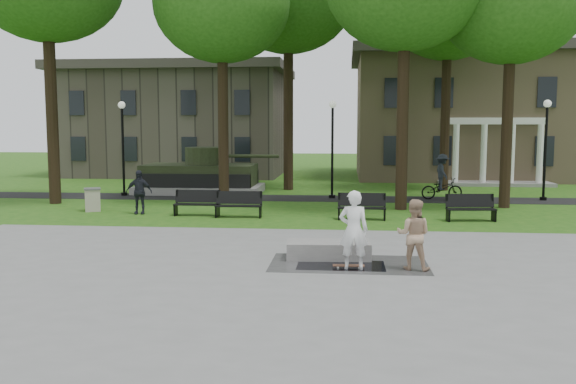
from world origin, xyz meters
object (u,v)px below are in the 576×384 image
object	(u,v)px
friend_watching	(414,234)
cyclist	(442,181)
park_bench_0	(197,202)
skateboarder	(354,230)
concrete_block	(329,250)
trash_bin	(93,199)

from	to	relation	value
friend_watching	cyclist	xyz separation A→B (m)	(2.92, 14.76, 0.00)
friend_watching	park_bench_0	world-z (taller)	friend_watching
skateboarder	cyclist	world-z (taller)	cyclist
concrete_block	friend_watching	bearing A→B (deg)	-27.42
skateboarder	park_bench_0	distance (m)	10.49
cyclist	park_bench_0	size ratio (longest dim) A/B	1.21
skateboarder	friend_watching	bearing A→B (deg)	-175.64
skateboarder	trash_bin	distance (m)	14.19
concrete_block	skateboarder	bearing A→B (deg)	-61.98
trash_bin	friend_watching	bearing A→B (deg)	-37.37
skateboarder	friend_watching	size ratio (longest dim) A/B	1.12
cyclist	park_bench_0	world-z (taller)	cyclist
skateboarder	friend_watching	xyz separation A→B (m)	(1.46, 0.11, -0.11)
skateboarder	trash_bin	size ratio (longest dim) A/B	2.03
cyclist	concrete_block	bearing A→B (deg)	150.39
park_bench_0	cyclist	bearing A→B (deg)	30.58
concrete_block	friend_watching	distance (m)	2.46
concrete_block	trash_bin	distance (m)	12.92
friend_watching	trash_bin	size ratio (longest dim) A/B	1.81
friend_watching	cyclist	world-z (taller)	cyclist
concrete_block	trash_bin	bearing A→B (deg)	140.81
cyclist	park_bench_0	xyz separation A→B (m)	(-10.41, -6.30, -0.37)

